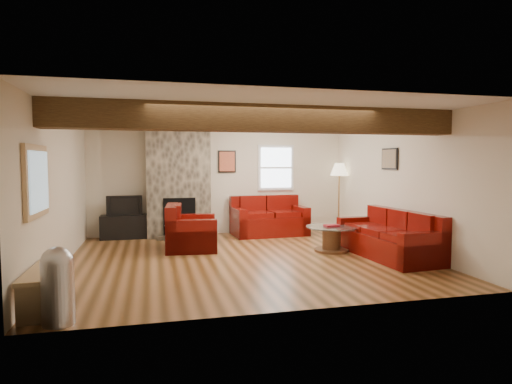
% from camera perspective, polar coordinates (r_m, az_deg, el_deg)
% --- Properties ---
extents(room, '(8.00, 8.00, 8.00)m').
position_cam_1_polar(room, '(7.44, -1.43, 0.65)').
color(room, '#543516').
rests_on(room, ground).
extents(floor, '(6.00, 6.00, 0.00)m').
position_cam_1_polar(floor, '(7.61, -1.41, -8.79)').
color(floor, '#543516').
rests_on(floor, ground).
extents(oak_beam, '(6.00, 0.36, 0.38)m').
position_cam_1_polar(oak_beam, '(6.24, 1.04, 9.75)').
color(oak_beam, black).
rests_on(oak_beam, room).
extents(chimney_breast, '(1.40, 0.67, 2.50)m').
position_cam_1_polar(chimney_breast, '(9.77, -10.30, 1.21)').
color(chimney_breast, '#3A342C').
rests_on(chimney_breast, floor).
extents(back_window, '(0.90, 0.08, 1.10)m').
position_cam_1_polar(back_window, '(10.39, 2.67, 3.25)').
color(back_window, silver).
rests_on(back_window, room).
extents(hatch_window, '(0.08, 1.00, 0.90)m').
position_cam_1_polar(hatch_window, '(5.92, -27.19, 1.29)').
color(hatch_window, tan).
rests_on(hatch_window, room).
extents(ceiling_dome, '(0.40, 0.40, 0.18)m').
position_cam_1_polar(ceiling_dome, '(8.55, 3.23, 9.06)').
color(ceiling_dome, white).
rests_on(ceiling_dome, room).
extents(artwork_back, '(0.42, 0.06, 0.52)m').
position_cam_1_polar(artwork_back, '(10.11, -3.88, 4.08)').
color(artwork_back, black).
rests_on(artwork_back, room).
extents(artwork_right, '(0.06, 0.55, 0.42)m').
position_cam_1_polar(artwork_right, '(8.81, 17.34, 4.24)').
color(artwork_right, black).
rests_on(artwork_right, room).
extents(sofa_three, '(1.03, 2.18, 0.82)m').
position_cam_1_polar(sofa_three, '(7.99, 17.11, -5.36)').
color(sofa_three, '#4B0505').
rests_on(sofa_three, floor).
extents(loveseat, '(1.73, 1.05, 0.89)m').
position_cam_1_polar(loveseat, '(9.92, 1.78, -3.18)').
color(loveseat, '#4B0505').
rests_on(loveseat, floor).
extents(armchair_red, '(1.03, 1.15, 0.87)m').
position_cam_1_polar(armchair_red, '(8.37, -8.61, -4.64)').
color(armchair_red, '#4B0505').
rests_on(armchair_red, floor).
extents(coffee_table, '(0.97, 0.97, 0.51)m').
position_cam_1_polar(coffee_table, '(8.26, 10.04, -6.16)').
color(coffee_table, '#4A2917').
rests_on(coffee_table, floor).
extents(tv_cabinet, '(1.04, 0.42, 0.52)m').
position_cam_1_polar(tv_cabinet, '(9.90, -17.05, -4.45)').
color(tv_cabinet, black).
rests_on(tv_cabinet, floor).
extents(television, '(0.76, 0.10, 0.44)m').
position_cam_1_polar(television, '(9.85, -17.11, -1.70)').
color(television, black).
rests_on(television, tv_cabinet).
extents(floor_lamp, '(0.43, 0.43, 1.66)m').
position_cam_1_polar(floor_lamp, '(10.47, 11.04, 2.48)').
color(floor_lamp, tan).
rests_on(floor_lamp, floor).
extents(pine_bench, '(0.28, 1.21, 0.45)m').
position_cam_1_polar(pine_bench, '(5.64, -26.56, -11.41)').
color(pine_bench, tan).
rests_on(pine_bench, floor).
extents(pedal_bin, '(0.40, 0.40, 0.82)m').
position_cam_1_polar(pedal_bin, '(4.97, -24.92, -11.26)').
color(pedal_bin, '#B5B4BA').
rests_on(pedal_bin, floor).
extents(coal_bucket, '(0.37, 0.37, 0.35)m').
position_cam_1_polar(coal_bucket, '(9.43, -11.06, -5.30)').
color(coal_bucket, slate).
rests_on(coal_bucket, floor).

